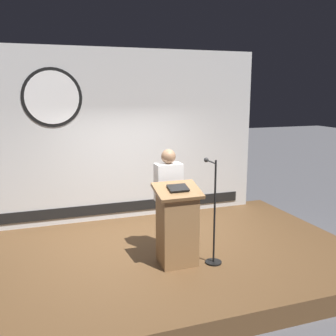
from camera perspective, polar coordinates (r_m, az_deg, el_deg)
ground_plane at (r=6.37m, az=-2.11°, el=-14.61°), size 40.00×40.00×0.00m
stage_platform at (r=6.31m, az=-2.12°, el=-13.38°), size 6.40×4.00×0.30m
banner_display at (r=7.56m, az=-6.60°, el=4.70°), size 5.41×0.12×3.25m
podium at (r=5.64m, az=1.37°, el=-8.48°), size 0.64×0.50×1.19m
speaker_person at (r=6.00m, az=0.06°, el=-4.74°), size 0.40×0.26×1.62m
microphone_stand at (r=5.75m, az=6.57°, el=-8.60°), size 0.24×0.47×1.53m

